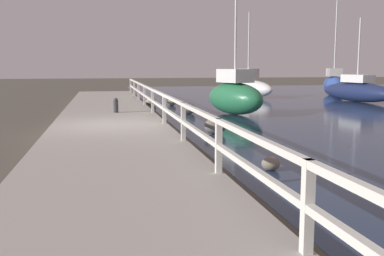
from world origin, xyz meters
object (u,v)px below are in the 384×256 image
mooring_bollard (116,105)px  sailboat_green (235,95)px  sailboat_navy (357,91)px  sailboat_white (248,87)px  sailboat_blue (334,84)px

mooring_bollard → sailboat_green: (4.90, 0.87, 0.25)m
sailboat_navy → sailboat_green: bearing=-158.6°
mooring_bollard → sailboat_white: sailboat_white is taller
sailboat_blue → sailboat_white: 6.75m
mooring_bollard → sailboat_blue: (15.29, 11.68, 0.21)m
sailboat_blue → sailboat_white: sailboat_blue is taller
sailboat_green → sailboat_navy: bearing=11.0°
mooring_bollard → sailboat_navy: sailboat_navy is taller
mooring_bollard → sailboat_white: bearing=50.3°
sailboat_white → sailboat_green: 10.28m
mooring_bollard → sailboat_blue: size_ratio=0.09×
mooring_bollard → sailboat_navy: bearing=23.7°
sailboat_blue → sailboat_green: 14.99m
sailboat_blue → sailboat_green: sailboat_green is taller
sailboat_green → mooring_bollard: bearing=170.7°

